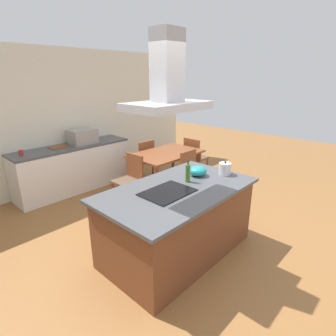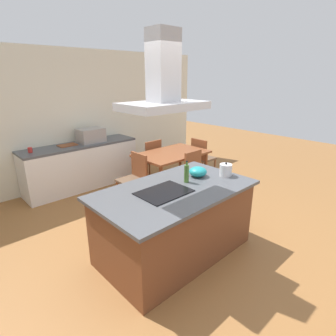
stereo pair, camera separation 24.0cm
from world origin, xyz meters
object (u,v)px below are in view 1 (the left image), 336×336
Objects in this scene: countertop_microwave at (83,137)px; range_hood at (167,85)px; cooktop at (167,192)px; chair_facing_back_wall at (144,158)px; chair_facing_island at (192,172)px; chair_at_right_end at (194,155)px; chair_at_left_end at (130,176)px; olive_oil_bottle at (188,173)px; mixing_bowl at (198,171)px; cutting_board at (59,147)px; coffee_mug_red at (21,153)px; tea_kettle at (225,169)px; dining_table at (166,157)px.

countertop_microwave is 3.13m from range_hood.
chair_facing_back_wall is at bearing 53.76° from cooktop.
chair_facing_back_wall and chair_facing_island have the same top height.
chair_at_right_end and chair_at_left_end have the same top height.
chair_at_right_end is (2.55, 1.57, -0.40)m from cooktop.
olive_oil_bottle is at bearing 6.28° from range_hood.
chair_facing_island is at bearing 40.95° from mixing_bowl.
coffee_mug_red is at bearing -177.37° from cutting_board.
cooktop is 1.00m from tea_kettle.
mixing_bowl is at bearing -141.41° from chair_at_right_end.
chair_facing_island is at bearing 35.30° from olive_oil_bottle.
countertop_microwave is 0.50m from cutting_board.
cooktop is 2.28m from dining_table.
chair_at_left_end is at bearing -66.77° from cutting_board.
olive_oil_bottle reaches higher than chair_facing_back_wall.
chair_facing_island is 0.99× the size of range_hood.
olive_oil_bottle is 0.32× the size of chair_at_left_end.
countertop_microwave is 2.40m from chair_at_right_end.
coffee_mug_red is 0.10× the size of chair_at_left_end.
chair_facing_island is at bearing -90.00° from chair_facing_back_wall.
range_hood is (-0.00, 0.00, 1.20)m from cooktop.
mixing_bowl reaches higher than dining_table.
tea_kettle is at bearing -105.17° from chair_facing_back_wall.
dining_table is at bearing 69.40° from tea_kettle.
mixing_bowl is at bearing 7.18° from cooktop.
cooktop is at bearing -173.72° from olive_oil_bottle.
chair_at_right_end is at bearing 47.76° from tea_kettle.
range_hood is at bearing -148.45° from chair_at_right_end.
countertop_microwave is at bearing 117.26° from chair_facing_island.
chair_facing_back_wall is at bearing 74.83° from tea_kettle.
mixing_bowl is 1.78m from dining_table.
coffee_mug_red is 0.06× the size of dining_table.
chair_facing_island is (0.65, 1.06, -0.47)m from tea_kettle.
mixing_bowl reaches higher than chair_at_right_end.
olive_oil_bottle is at bearing -128.43° from dining_table.
olive_oil_bottle is 0.32× the size of chair_facing_back_wall.
chair_facing_back_wall is (1.02, -0.65, -0.53)m from countertop_microwave.
cooktop is 2.79m from chair_facing_back_wall.
chair_at_right_end is 0.99× the size of range_hood.
coffee_mug_red is 1.90m from chair_at_left_end.
cooktop is 0.67× the size of chair_at_right_end.
olive_oil_bottle is (0.43, 0.05, 0.11)m from cooktop.
olive_oil_bottle is 1.16m from range_hood.
tea_kettle is 2.52m from chair_facing_back_wall.
chair_facing_back_wall and chair_at_right_end have the same top height.
olive_oil_bottle is (-0.56, 0.20, 0.04)m from tea_kettle.
coffee_mug_red is 0.26× the size of cutting_board.
cooktop is 1.77m from chair_at_left_end.
chair_at_left_end is at bearing 79.20° from olive_oil_bottle.
countertop_microwave is 0.56× the size of chair_facing_island.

